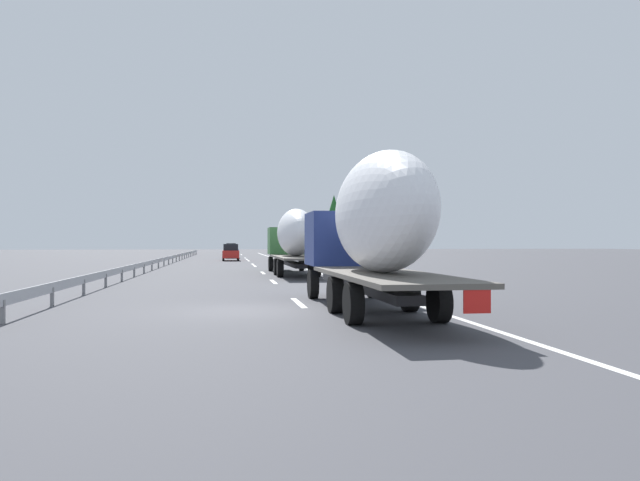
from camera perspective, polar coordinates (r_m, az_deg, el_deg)
ground_plane at (r=57.36m, az=-8.49°, el=-2.24°), size 260.00×260.00×0.00m
lane_stripe_0 at (r=19.57m, az=-2.11°, el=-6.10°), size 3.20×0.20×0.01m
lane_stripe_1 at (r=30.23m, az=-4.57°, el=-4.03°), size 3.20×0.20×0.01m
lane_stripe_2 at (r=39.23m, az=-5.60°, el=-3.16°), size 3.20×0.20×0.01m
lane_stripe_3 at (r=50.92m, az=-6.39°, el=-2.49°), size 3.20×0.20×0.01m
lane_stripe_4 at (r=55.11m, az=-6.59°, el=-2.32°), size 3.20×0.20×0.01m
lane_stripe_5 at (r=65.99m, az=-6.99°, el=-1.98°), size 3.20×0.20×0.01m
lane_stripe_6 at (r=71.88m, az=-7.16°, el=-1.84°), size 3.20×0.20×0.01m
lane_stripe_7 at (r=78.74m, az=-7.32°, el=-1.70°), size 3.20×0.20×0.01m
lane_stripe_8 at (r=99.05m, az=-7.67°, el=-1.40°), size 3.20×0.20×0.01m
lane_stripe_9 at (r=102.54m, az=-7.72°, el=-1.36°), size 3.20×0.20×0.01m
edge_line_right at (r=62.65m, az=-3.49°, el=-2.07°), size 110.00×0.20×0.01m
truck_lead at (r=37.04m, az=-2.60°, el=0.30°), size 13.99×2.55×4.09m
truck_trailing at (r=16.96m, az=5.12°, el=1.52°), size 12.35×2.55×4.46m
car_yellow_coupe at (r=105.82m, az=-8.67°, el=-0.80°), size 4.02×1.91×1.96m
car_silver_hatch at (r=95.38m, az=-8.75°, el=-0.90°), size 4.22×1.92×1.80m
car_red_compact at (r=66.78m, az=-8.72°, el=-1.15°), size 4.45×1.86×1.89m
car_blue_sedan at (r=78.13m, az=-8.62°, el=-1.05°), size 4.15×1.84×1.77m
road_sign at (r=60.42m, az=-2.14°, el=0.08°), size 0.10×0.90×3.41m
tree_0 at (r=64.63m, az=1.37°, el=1.84°), size 3.62×3.62×7.34m
tree_1 at (r=96.28m, az=-1.43°, el=0.93°), size 3.39×3.39×6.26m
tree_2 at (r=63.83m, az=3.28°, el=1.96°), size 3.25×3.25×7.31m
guardrail_median at (r=60.59m, az=-14.20°, el=-1.58°), size 94.00×0.10×0.76m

